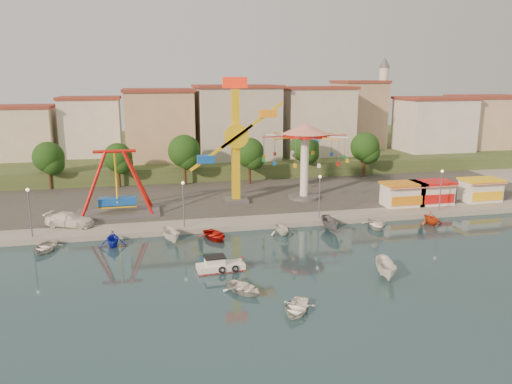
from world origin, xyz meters
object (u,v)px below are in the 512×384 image
object	(u,v)px
skiff	(386,269)
van	(70,220)
pirate_ship_ride	(117,184)
kamikaze_tower	(239,145)
cabin_motorboat	(219,266)
rowboat_a	(244,288)
wave_swinger	(305,144)

from	to	relation	value
skiff	van	size ratio (longest dim) A/B	0.75
pirate_ship_ride	kamikaze_tower	world-z (taller)	kamikaze_tower
cabin_motorboat	skiff	world-z (taller)	skiff
pirate_ship_ride	rowboat_a	bearing A→B (deg)	-66.18
cabin_motorboat	van	bearing A→B (deg)	130.07
wave_swinger	van	bearing A→B (deg)	-166.85
wave_swinger	cabin_motorboat	bearing A→B (deg)	-124.24
pirate_ship_ride	cabin_motorboat	xyz separation A→B (m)	(9.65, -19.58, -3.99)
pirate_ship_ride	van	world-z (taller)	pirate_ship_ride
skiff	rowboat_a	bearing A→B (deg)	-162.89
kamikaze_tower	van	xyz separation A→B (m)	(-20.82, -6.83, -6.99)
kamikaze_tower	rowboat_a	size ratio (longest dim) A/B	4.70
wave_swinger	kamikaze_tower	bearing A→B (deg)	-178.88
van	rowboat_a	bearing A→B (deg)	-120.84
kamikaze_tower	cabin_motorboat	world-z (taller)	kamikaze_tower
wave_swinger	skiff	bearing A→B (deg)	-92.67
pirate_ship_ride	wave_swinger	world-z (taller)	wave_swinger
pirate_ship_ride	van	bearing A→B (deg)	-140.43
cabin_motorboat	rowboat_a	size ratio (longest dim) A/B	1.24
rowboat_a	skiff	distance (m)	12.73
pirate_ship_ride	rowboat_a	world-z (taller)	pirate_ship_ride
wave_swinger	van	distance (m)	31.52
wave_swinger	cabin_motorboat	distance (m)	28.17
pirate_ship_ride	wave_swinger	size ratio (longest dim) A/B	0.86
skiff	van	bearing A→B (deg)	160.50
van	wave_swinger	bearing A→B (deg)	-55.68
pirate_ship_ride	cabin_motorboat	distance (m)	22.19
cabin_motorboat	skiff	xyz separation A→B (m)	(13.96, -4.74, 0.39)
cabin_motorboat	rowboat_a	bearing A→B (deg)	-79.99
pirate_ship_ride	kamikaze_tower	xyz separation A→B (m)	(15.73, 2.62, 3.99)
rowboat_a	kamikaze_tower	bearing A→B (deg)	46.94
skiff	van	distance (m)	35.06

